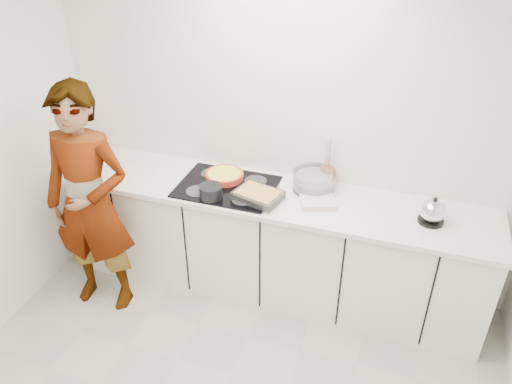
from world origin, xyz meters
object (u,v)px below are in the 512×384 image
(hob, at_px, (227,187))
(tart_dish, at_px, (224,175))
(saucepan, at_px, (211,192))
(kettle, at_px, (433,212))
(mixing_bowl, at_px, (314,182))
(cook, at_px, (90,204))
(utensil_crock, at_px, (327,177))
(baking_dish, at_px, (258,195))

(hob, bearing_deg, tart_dish, 120.48)
(saucepan, height_order, kettle, kettle)
(saucepan, xyz_separation_m, mixing_bowl, (0.67, 0.36, 0.01))
(kettle, height_order, cook, cook)
(utensil_crock, bearing_deg, baking_dish, -138.04)
(tart_dish, distance_m, mixing_bowl, 0.69)
(mixing_bowl, relative_size, kettle, 2.07)
(tart_dish, xyz_separation_m, cook, (-0.81, -0.60, -0.05))
(saucepan, bearing_deg, cook, -158.56)
(saucepan, distance_m, kettle, 1.53)
(hob, height_order, utensil_crock, utensil_crock)
(tart_dish, xyz_separation_m, baking_dish, (0.34, -0.20, 0.01))
(hob, bearing_deg, kettle, 0.43)
(mixing_bowl, height_order, kettle, kettle)
(baking_dish, relative_size, utensil_crock, 2.68)
(mixing_bowl, bearing_deg, tart_dish, -173.69)
(kettle, bearing_deg, baking_dish, -174.61)
(utensil_crock, bearing_deg, kettle, -19.29)
(hob, height_order, kettle, kettle)
(saucepan, relative_size, cook, 0.10)
(baking_dish, relative_size, mixing_bowl, 0.91)
(kettle, distance_m, cook, 2.39)
(hob, bearing_deg, baking_dish, -19.93)
(mixing_bowl, xyz_separation_m, kettle, (0.84, -0.16, 0.02))
(tart_dish, bearing_deg, mixing_bowl, 6.31)
(baking_dish, bearing_deg, utensil_crock, 41.96)
(tart_dish, xyz_separation_m, kettle, (1.53, -0.09, 0.04))
(hob, relative_size, mixing_bowl, 1.76)
(mixing_bowl, xyz_separation_m, cook, (-1.49, -0.68, -0.08))
(utensil_crock, relative_size, cook, 0.08)
(kettle, relative_size, utensil_crock, 1.42)
(tart_dish, relative_size, kettle, 1.65)
(saucepan, xyz_separation_m, utensil_crock, (0.75, 0.46, 0.01))
(hob, height_order, tart_dish, tart_dish)
(baking_dish, xyz_separation_m, cook, (-1.14, -0.40, -0.06))
(tart_dish, relative_size, baking_dish, 0.87)
(tart_dish, height_order, cook, cook)
(utensil_crock, distance_m, cook, 1.75)
(saucepan, distance_m, baking_dish, 0.34)
(baking_dish, relative_size, cook, 0.21)
(hob, xyz_separation_m, saucepan, (-0.05, -0.19, 0.05))
(tart_dish, distance_m, baking_dish, 0.39)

